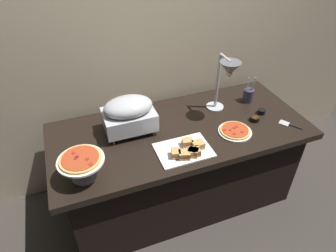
% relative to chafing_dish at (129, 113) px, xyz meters
% --- Properties ---
extents(ground_plane, '(8.00, 8.00, 0.00)m').
position_rel_chafing_dish_xyz_m(ground_plane, '(0.35, -0.10, -0.92)').
color(ground_plane, '#38332D').
extents(back_wall, '(4.40, 0.04, 2.40)m').
position_rel_chafing_dish_xyz_m(back_wall, '(0.35, 0.40, 0.28)').
color(back_wall, '#C6B593').
rests_on(back_wall, ground_plane).
extents(buffet_table, '(1.90, 0.84, 0.76)m').
position_rel_chafing_dish_xyz_m(buffet_table, '(0.35, -0.10, -0.53)').
color(buffet_table, black).
rests_on(buffet_table, ground_plane).
extents(chafing_dish, '(0.36, 0.25, 0.28)m').
position_rel_chafing_dish_xyz_m(chafing_dish, '(0.00, 0.00, 0.00)').
color(chafing_dish, '#B7BABF').
rests_on(chafing_dish, buffet_table).
extents(heat_lamp, '(0.15, 0.29, 0.47)m').
position_rel_chafing_dish_xyz_m(heat_lamp, '(0.72, -0.06, 0.20)').
color(heat_lamp, '#B7BABF').
rests_on(heat_lamp, buffet_table).
extents(pizza_plate_front, '(0.24, 0.24, 0.03)m').
position_rel_chafing_dish_xyz_m(pizza_plate_front, '(0.70, -0.28, -0.14)').
color(pizza_plate_front, white).
rests_on(pizza_plate_front, buffet_table).
extents(pizza_plate_center, '(0.28, 0.28, 0.17)m').
position_rel_chafing_dish_xyz_m(pizza_plate_center, '(-0.38, -0.35, -0.02)').
color(pizza_plate_center, '#595B60').
rests_on(pizza_plate_center, buffet_table).
extents(sandwich_platter, '(0.37, 0.26, 0.06)m').
position_rel_chafing_dish_xyz_m(sandwich_platter, '(0.29, -0.36, -0.13)').
color(sandwich_platter, white).
rests_on(sandwich_platter, buffet_table).
extents(sauce_cup_near, '(0.07, 0.07, 0.03)m').
position_rel_chafing_dish_xyz_m(sauce_cup_near, '(0.92, -0.21, -0.14)').
color(sauce_cup_near, black).
rests_on(sauce_cup_near, buffet_table).
extents(sauce_cup_far, '(0.06, 0.06, 0.04)m').
position_rel_chafing_dish_xyz_m(sauce_cup_far, '(1.02, -0.15, -0.14)').
color(sauce_cup_far, black).
rests_on(sauce_cup_far, buffet_table).
extents(utensil_holder, '(0.08, 0.08, 0.23)m').
position_rel_chafing_dish_xyz_m(utensil_holder, '(1.02, 0.05, -0.10)').
color(utensil_holder, '#383347').
rests_on(utensil_holder, buffet_table).
extents(serving_spatula, '(0.12, 0.16, 0.01)m').
position_rel_chafing_dish_xyz_m(serving_spatula, '(1.13, -0.35, -0.15)').
color(serving_spatula, '#B7BABF').
rests_on(serving_spatula, buffet_table).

